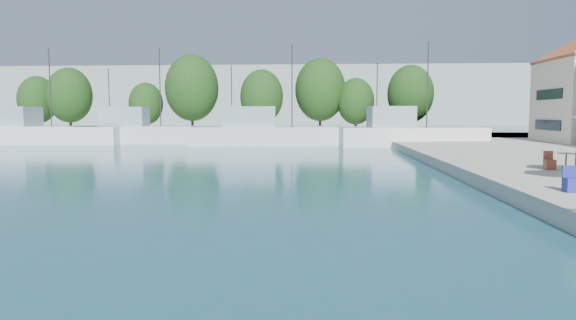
# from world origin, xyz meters

# --- Properties ---
(quay_far) EXTENTS (90.00, 16.00, 0.60)m
(quay_far) POSITION_xyz_m (-8.00, 67.00, 0.30)
(quay_far) COLOR #A9A598
(quay_far) RESTS_ON ground
(hill_west) EXTENTS (180.00, 40.00, 16.00)m
(hill_west) POSITION_xyz_m (-30.00, 160.00, 8.00)
(hill_west) COLOR #929F96
(hill_west) RESTS_ON ground
(hill_east) EXTENTS (140.00, 40.00, 12.00)m
(hill_east) POSITION_xyz_m (40.00, 180.00, 6.00)
(hill_east) COLOR #929F96
(hill_east) RESTS_ON ground
(trawler_01) EXTENTS (18.55, 4.92, 10.20)m
(trawler_01) POSITION_xyz_m (-30.31, 54.82, 1.07)
(trawler_01) COLOR white
(trawler_01) RESTS_ON ground
(trawler_02) EXTENTS (15.35, 4.82, 10.20)m
(trawler_02) POSITION_xyz_m (-18.99, 56.27, 1.07)
(trawler_02) COLOR silver
(trawler_02) RESTS_ON ground
(trawler_03) EXTENTS (17.27, 6.22, 10.20)m
(trawler_03) POSITION_xyz_m (-5.44, 54.34, 1.07)
(trawler_03) COLOR silver
(trawler_03) RESTS_ON ground
(trawler_04) EXTENTS (14.05, 5.24, 10.20)m
(trawler_04) POSITION_xyz_m (7.79, 53.02, 1.07)
(trawler_04) COLOR silver
(trawler_04) RESTS_ON ground
(tree_01) EXTENTS (5.10, 5.10, 7.55)m
(tree_01) POSITION_xyz_m (-38.54, 71.01, 4.96)
(tree_01) COLOR #3F2B19
(tree_01) RESTS_ON quay_far
(tree_02) EXTENTS (5.73, 5.73, 8.48)m
(tree_02) POSITION_xyz_m (-33.13, 69.14, 5.49)
(tree_02) COLOR #3F2B19
(tree_02) RESTS_ON quay_far
(tree_03) EXTENTS (4.48, 4.48, 6.64)m
(tree_03) POSITION_xyz_m (-23.73, 71.19, 4.43)
(tree_03) COLOR #3F2B19
(tree_03) RESTS_ON quay_far
(tree_04) EXTENTS (6.73, 6.73, 9.96)m
(tree_04) POSITION_xyz_m (-16.81, 68.50, 6.35)
(tree_04) COLOR #3F2B19
(tree_04) RESTS_ON quay_far
(tree_05) EXTENTS (5.42, 5.42, 8.03)m
(tree_05) POSITION_xyz_m (-7.91, 68.34, 5.23)
(tree_05) COLOR #3F2B19
(tree_05) RESTS_ON quay_far
(tree_06) EXTENTS (6.57, 6.57, 9.72)m
(tree_06) POSITION_xyz_m (-0.58, 71.40, 6.21)
(tree_06) COLOR #3F2B19
(tree_06) RESTS_ON quay_far
(tree_07) EXTENTS (4.77, 4.77, 7.06)m
(tree_07) POSITION_xyz_m (3.97, 70.43, 4.67)
(tree_07) COLOR #3F2B19
(tree_07) RESTS_ON quay_far
(tree_08) EXTENTS (5.89, 5.89, 8.72)m
(tree_08) POSITION_xyz_m (10.95, 70.93, 5.63)
(tree_08) COLOR #3F2B19
(tree_08) RESTS_ON quay_far
(cafe_table_03) EXTENTS (1.82, 0.70, 0.76)m
(cafe_table_03) POSITION_xyz_m (10.45, 27.46, 0.89)
(cafe_table_03) COLOR black
(cafe_table_03) RESTS_ON quay_right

